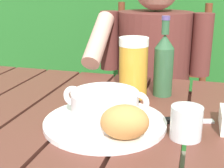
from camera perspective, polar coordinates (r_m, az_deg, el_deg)
dining_table at (r=0.82m, az=-2.19°, el=-13.26°), size 1.24×0.81×0.77m
chair_near_diner at (r=1.63m, az=8.10°, el=-4.03°), size 0.48×0.42×1.00m
person_eating at (r=1.38m, az=7.23°, el=1.40°), size 0.48×0.47×1.19m
serving_plate at (r=0.74m, az=-1.28°, el=-7.06°), size 0.29×0.29×0.01m
soup_bowl at (r=0.72m, az=-1.31°, el=-3.96°), size 0.21×0.16×0.08m
bread_roll at (r=0.64m, az=2.36°, el=-7.01°), size 0.11×0.10×0.07m
beer_glass at (r=0.90m, az=3.96°, el=3.04°), size 0.08×0.08×0.18m
beer_bottle at (r=0.92m, az=9.49°, el=3.68°), size 0.06×0.06×0.24m
water_glass_small at (r=0.68m, az=13.53°, el=-6.92°), size 0.07×0.07×0.07m
table_knife at (r=0.77m, az=11.97°, el=-6.64°), size 0.14×0.06×0.01m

